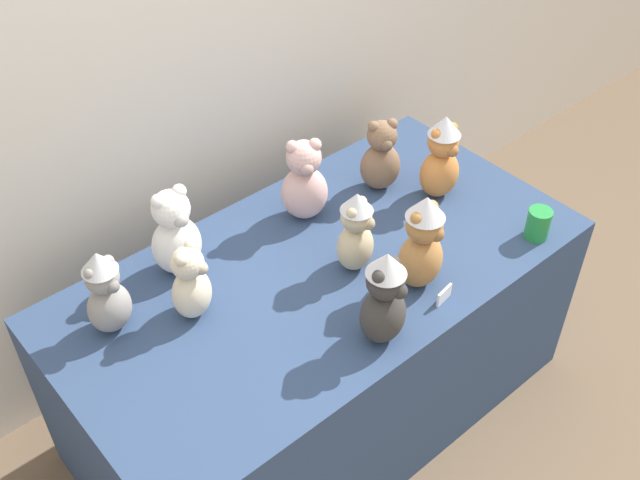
{
  "coord_description": "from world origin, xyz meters",
  "views": [
    {
      "loc": [
        -1.16,
        -1.1,
        2.43
      ],
      "look_at": [
        0.0,
        0.25,
        0.85
      ],
      "focal_mm": 42.71,
      "sensor_mm": 36.0,
      "label": 1
    }
  ],
  "objects_px": {
    "teddy_bear_blush": "(304,182)",
    "teddy_bear_charcoal": "(384,298)",
    "party_cup_green": "(538,224)",
    "teddy_bear_mocha": "(381,157)",
    "teddy_bear_caramel": "(421,242)",
    "teddy_bear_snow": "(175,234)",
    "display_table": "(320,342)",
    "teddy_bear_ginger": "(441,158)",
    "teddy_bear_ash": "(106,293)",
    "teddy_bear_sand": "(356,232)",
    "teddy_bear_cream": "(191,284)"
  },
  "relations": [
    {
      "from": "teddy_bear_mocha",
      "to": "teddy_bear_caramel",
      "type": "bearing_deg",
      "value": -93.77
    },
    {
      "from": "teddy_bear_caramel",
      "to": "teddy_bear_snow",
      "type": "xyz_separation_m",
      "value": [
        -0.53,
        0.54,
        -0.02
      ]
    },
    {
      "from": "teddy_bear_caramel",
      "to": "party_cup_green",
      "type": "relative_size",
      "value": 3.1
    },
    {
      "from": "teddy_bear_ash",
      "to": "teddy_bear_sand",
      "type": "bearing_deg",
      "value": -31.64
    },
    {
      "from": "teddy_bear_mocha",
      "to": "teddy_bear_ash",
      "type": "height_order",
      "value": "teddy_bear_ash"
    },
    {
      "from": "teddy_bear_sand",
      "to": "party_cup_green",
      "type": "relative_size",
      "value": 2.69
    },
    {
      "from": "teddy_bear_blush",
      "to": "party_cup_green",
      "type": "distance_m",
      "value": 0.79
    },
    {
      "from": "teddy_bear_ginger",
      "to": "teddy_bear_snow",
      "type": "distance_m",
      "value": 0.95
    },
    {
      "from": "teddy_bear_ginger",
      "to": "teddy_bear_ash",
      "type": "relative_size",
      "value": 1.1
    },
    {
      "from": "display_table",
      "to": "teddy_bear_sand",
      "type": "height_order",
      "value": "teddy_bear_sand"
    },
    {
      "from": "teddy_bear_blush",
      "to": "teddy_bear_charcoal",
      "type": "height_order",
      "value": "teddy_bear_charcoal"
    },
    {
      "from": "teddy_bear_snow",
      "to": "teddy_bear_blush",
      "type": "height_order",
      "value": "teddy_bear_snow"
    },
    {
      "from": "display_table",
      "to": "teddy_bear_charcoal",
      "type": "distance_m",
      "value": 0.63
    },
    {
      "from": "teddy_bear_snow",
      "to": "teddy_bear_mocha",
      "type": "bearing_deg",
      "value": -8.68
    },
    {
      "from": "teddy_bear_caramel",
      "to": "teddy_bear_sand",
      "type": "height_order",
      "value": "teddy_bear_caramel"
    },
    {
      "from": "teddy_bear_cream",
      "to": "teddy_bear_charcoal",
      "type": "xyz_separation_m",
      "value": [
        0.36,
        -0.44,
        0.04
      ]
    },
    {
      "from": "display_table",
      "to": "teddy_bear_mocha",
      "type": "bearing_deg",
      "value": 22.65
    },
    {
      "from": "teddy_bear_mocha",
      "to": "teddy_bear_charcoal",
      "type": "relative_size",
      "value": 0.86
    },
    {
      "from": "teddy_bear_mocha",
      "to": "teddy_bear_sand",
      "type": "xyz_separation_m",
      "value": [
        -0.35,
        -0.25,
        0.01
      ]
    },
    {
      "from": "teddy_bear_mocha",
      "to": "party_cup_green",
      "type": "xyz_separation_m",
      "value": [
        0.21,
        -0.54,
        -0.08
      ]
    },
    {
      "from": "teddy_bear_caramel",
      "to": "party_cup_green",
      "type": "xyz_separation_m",
      "value": [
        0.46,
        -0.11,
        -0.11
      ]
    },
    {
      "from": "display_table",
      "to": "teddy_bear_charcoal",
      "type": "bearing_deg",
      "value": -98.99
    },
    {
      "from": "teddy_bear_caramel",
      "to": "teddy_bear_charcoal",
      "type": "bearing_deg",
      "value": -168.01
    },
    {
      "from": "display_table",
      "to": "teddy_bear_ginger",
      "type": "relative_size",
      "value": 5.34
    },
    {
      "from": "teddy_bear_mocha",
      "to": "party_cup_green",
      "type": "relative_size",
      "value": 2.58
    },
    {
      "from": "teddy_bear_caramel",
      "to": "teddy_bear_cream",
      "type": "relative_size",
      "value": 1.3
    },
    {
      "from": "teddy_bear_mocha",
      "to": "teddy_bear_blush",
      "type": "distance_m",
      "value": 0.31
    },
    {
      "from": "display_table",
      "to": "teddy_bear_blush",
      "type": "distance_m",
      "value": 0.58
    },
    {
      "from": "teddy_bear_sand",
      "to": "teddy_bear_snow",
      "type": "height_order",
      "value": "teddy_bear_snow"
    },
    {
      "from": "teddy_bear_ash",
      "to": "teddy_bear_charcoal",
      "type": "bearing_deg",
      "value": -54.49
    },
    {
      "from": "teddy_bear_ginger",
      "to": "teddy_bear_mocha",
      "type": "xyz_separation_m",
      "value": [
        -0.13,
        0.17,
        -0.03
      ]
    },
    {
      "from": "display_table",
      "to": "teddy_bear_snow",
      "type": "height_order",
      "value": "teddy_bear_snow"
    },
    {
      "from": "teddy_bear_charcoal",
      "to": "teddy_bear_snow",
      "type": "bearing_deg",
      "value": 102.73
    },
    {
      "from": "teddy_bear_charcoal",
      "to": "teddy_bear_ash",
      "type": "distance_m",
      "value": 0.79
    },
    {
      "from": "teddy_bear_caramel",
      "to": "teddy_bear_mocha",
      "type": "xyz_separation_m",
      "value": [
        0.25,
        0.43,
        -0.03
      ]
    },
    {
      "from": "party_cup_green",
      "to": "teddy_bear_ginger",
      "type": "bearing_deg",
      "value": 102.09
    },
    {
      "from": "teddy_bear_blush",
      "to": "party_cup_green",
      "type": "relative_size",
      "value": 2.85
    },
    {
      "from": "teddy_bear_caramel",
      "to": "party_cup_green",
      "type": "height_order",
      "value": "teddy_bear_caramel"
    },
    {
      "from": "teddy_bear_caramel",
      "to": "teddy_bear_sand",
      "type": "xyz_separation_m",
      "value": [
        -0.1,
        0.18,
        -0.02
      ]
    },
    {
      "from": "teddy_bear_mocha",
      "to": "teddy_bear_ash",
      "type": "xyz_separation_m",
      "value": [
        -1.07,
        0.02,
        0.01
      ]
    },
    {
      "from": "teddy_bear_caramel",
      "to": "teddy_bear_snow",
      "type": "relative_size",
      "value": 1.08
    },
    {
      "from": "teddy_bear_snow",
      "to": "teddy_bear_charcoal",
      "type": "height_order",
      "value": "teddy_bear_charcoal"
    },
    {
      "from": "teddy_bear_caramel",
      "to": "teddy_bear_charcoal",
      "type": "xyz_separation_m",
      "value": [
        -0.25,
        -0.09,
        -0.01
      ]
    },
    {
      "from": "teddy_bear_ginger",
      "to": "teddy_bear_caramel",
      "type": "height_order",
      "value": "teddy_bear_caramel"
    },
    {
      "from": "teddy_bear_ginger",
      "to": "teddy_bear_charcoal",
      "type": "bearing_deg",
      "value": -143.98
    },
    {
      "from": "display_table",
      "to": "teddy_bear_charcoal",
      "type": "xyz_separation_m",
      "value": [
        -0.05,
        -0.34,
        0.53
      ]
    },
    {
      "from": "teddy_bear_cream",
      "to": "teddy_bear_charcoal",
      "type": "height_order",
      "value": "teddy_bear_charcoal"
    },
    {
      "from": "party_cup_green",
      "to": "teddy_bear_ash",
      "type": "bearing_deg",
      "value": 156.26
    },
    {
      "from": "teddy_bear_ash",
      "to": "teddy_bear_snow",
      "type": "bearing_deg",
      "value": 5.59
    },
    {
      "from": "teddy_bear_caramel",
      "to": "teddy_bear_cream",
      "type": "height_order",
      "value": "teddy_bear_caramel"
    }
  ]
}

